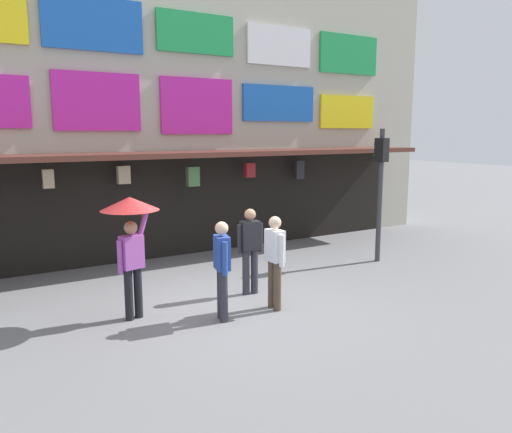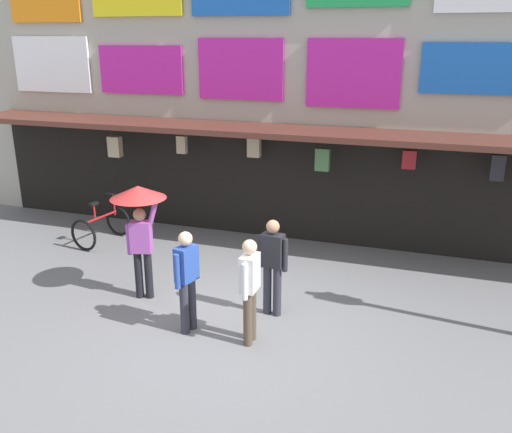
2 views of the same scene
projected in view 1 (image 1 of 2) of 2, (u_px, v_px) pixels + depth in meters
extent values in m
plane|color=slate|center=(230.00, 304.00, 9.24)|extent=(80.00, 80.00, 0.00)
cube|color=#B2AD9E|center=(141.00, 96.00, 12.46)|extent=(18.00, 1.20, 8.00)
cube|color=#592D23|center=(161.00, 155.00, 11.59)|extent=(15.30, 1.40, 0.12)
cube|color=blue|center=(93.00, 24.00, 11.03)|extent=(2.19, 0.08, 1.16)
cube|color=green|center=(196.00, 33.00, 12.28)|extent=(2.04, 0.08, 0.96)
cube|color=white|center=(280.00, 46.00, 13.55)|extent=(2.01, 0.08, 1.02)
cube|color=green|center=(349.00, 54.00, 14.82)|extent=(2.13, 0.08, 1.11)
cube|color=#B71E93|center=(97.00, 102.00, 11.31)|extent=(1.95, 0.08, 1.30)
cube|color=#B71E93|center=(197.00, 106.00, 12.58)|extent=(1.94, 0.08, 1.38)
cube|color=blue|center=(279.00, 103.00, 13.81)|extent=(2.29, 0.08, 0.96)
cube|color=yellow|center=(347.00, 112.00, 15.09)|extent=(2.03, 0.08, 0.96)
cylinder|color=black|center=(47.00, 165.00, 10.47)|extent=(0.02, 0.02, 0.19)
cube|color=tan|center=(48.00, 179.00, 10.52)|extent=(0.22, 0.13, 0.40)
cylinder|color=black|center=(123.00, 162.00, 11.49)|extent=(0.02, 0.02, 0.18)
cube|color=tan|center=(124.00, 175.00, 11.54)|extent=(0.28, 0.17, 0.41)
cylinder|color=black|center=(192.00, 162.00, 12.06)|extent=(0.02, 0.02, 0.25)
cube|color=#477042|center=(193.00, 177.00, 12.12)|extent=(0.29, 0.18, 0.47)
cylinder|color=black|center=(250.00, 159.00, 13.11)|extent=(0.02, 0.02, 0.22)
cube|color=maroon|center=(250.00, 170.00, 13.16)|extent=(0.27, 0.16, 0.37)
cylinder|color=black|center=(299.00, 157.00, 14.01)|extent=(0.02, 0.02, 0.22)
cube|color=#232328|center=(299.00, 170.00, 14.07)|extent=(0.26, 0.16, 0.50)
cube|color=black|center=(153.00, 209.00, 12.39)|extent=(15.30, 0.04, 2.50)
cylinder|color=#38383D|center=(380.00, 196.00, 12.07)|extent=(0.12, 0.12, 3.20)
cube|color=black|center=(382.00, 150.00, 11.88)|extent=(0.33, 0.30, 0.56)
sphere|color=black|center=(377.00, 144.00, 11.95)|extent=(0.15, 0.15, 0.15)
sphere|color=#19DB3D|center=(377.00, 155.00, 11.99)|extent=(0.15, 0.15, 0.15)
cylinder|color=black|center=(129.00, 295.00, 8.40)|extent=(0.14, 0.14, 0.88)
cylinder|color=black|center=(138.00, 292.00, 8.52)|extent=(0.14, 0.14, 0.88)
cube|color=#9E4CA8|center=(132.00, 252.00, 8.34)|extent=(0.40, 0.30, 0.56)
sphere|color=#A87A5B|center=(131.00, 228.00, 8.27)|extent=(0.22, 0.22, 0.22)
cylinder|color=#9E4CA8|center=(120.00, 257.00, 8.19)|extent=(0.09, 0.09, 0.56)
cylinder|color=#9E4CA8|center=(142.00, 226.00, 8.42)|extent=(0.23, 0.09, 0.48)
cylinder|color=#4C3823|center=(142.00, 220.00, 8.41)|extent=(0.02, 0.02, 0.55)
cone|color=red|center=(130.00, 204.00, 8.20)|extent=(0.96, 0.96, 0.22)
cylinder|color=brown|center=(277.00, 286.00, 8.85)|extent=(0.14, 0.14, 0.88)
cylinder|color=brown|center=(272.00, 284.00, 9.00)|extent=(0.14, 0.14, 0.88)
cube|color=white|center=(275.00, 246.00, 8.80)|extent=(0.22, 0.36, 0.56)
sphere|color=beige|center=(275.00, 223.00, 8.74)|extent=(0.22, 0.22, 0.22)
cylinder|color=white|center=(282.00, 251.00, 8.63)|extent=(0.09, 0.09, 0.56)
cylinder|color=white|center=(268.00, 246.00, 9.00)|extent=(0.09, 0.09, 0.56)
cylinder|color=#2D2D38|center=(246.00, 272.00, 9.73)|extent=(0.14, 0.14, 0.88)
cylinder|color=#2D2D38|center=(254.00, 271.00, 9.81)|extent=(0.14, 0.14, 0.88)
cube|color=#232328|center=(250.00, 236.00, 9.65)|extent=(0.38, 0.26, 0.56)
sphere|color=#A87A5B|center=(250.00, 214.00, 9.58)|extent=(0.22, 0.22, 0.22)
cylinder|color=#232328|center=(240.00, 239.00, 9.57)|extent=(0.09, 0.09, 0.56)
cylinder|color=#232328|center=(260.00, 237.00, 9.75)|extent=(0.09, 0.09, 0.56)
cylinder|color=#2D2D38|center=(224.00, 296.00, 8.32)|extent=(0.14, 0.14, 0.88)
cylinder|color=#2D2D38|center=(221.00, 293.00, 8.49)|extent=(0.14, 0.14, 0.88)
cube|color=#28479E|center=(222.00, 253.00, 8.29)|extent=(0.30, 0.40, 0.56)
sphere|color=beige|center=(222.00, 228.00, 8.22)|extent=(0.22, 0.22, 0.22)
cylinder|color=#28479E|center=(225.00, 259.00, 8.09)|extent=(0.09, 0.09, 0.56)
cylinder|color=#28479E|center=(219.00, 253.00, 8.50)|extent=(0.09, 0.09, 0.56)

